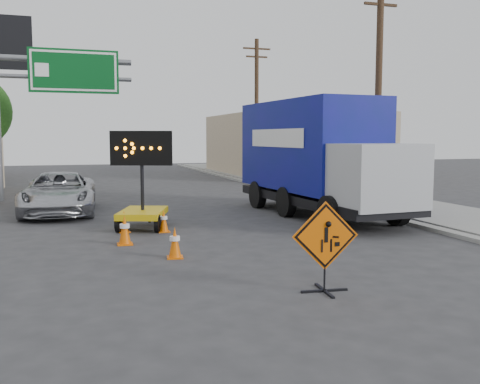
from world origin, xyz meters
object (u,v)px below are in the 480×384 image
construction_sign (325,244)px  box_truck (318,164)px  arrow_board (143,207)px  pickup_truck (59,193)px

construction_sign → box_truck: 10.00m
construction_sign → arrow_board: 8.43m
box_truck → construction_sign: bearing=-118.6°
construction_sign → box_truck: box_truck is taller
pickup_truck → box_truck: size_ratio=0.62×
construction_sign → box_truck: bearing=70.8°
arrow_board → pickup_truck: size_ratio=0.55×
arrow_board → construction_sign: bearing=-55.4°
pickup_truck → arrow_board: bearing=-55.8°
construction_sign → pickup_truck: (-4.85, 12.38, -0.12)m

